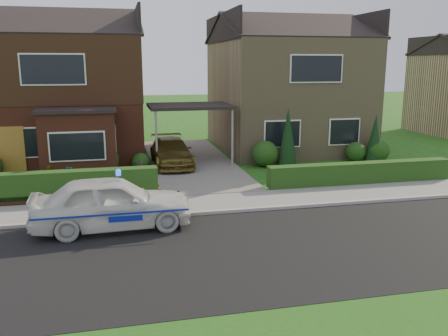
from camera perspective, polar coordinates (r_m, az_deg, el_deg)
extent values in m
plane|color=#144C14|center=(12.34, 4.01, -9.70)|extent=(120.00, 120.00, 0.00)
cube|color=black|center=(12.34, 4.01, -9.70)|extent=(60.00, 6.00, 0.02)
cube|color=#9E9993|center=(15.09, 0.66, -5.23)|extent=(60.00, 0.16, 0.12)
cube|color=slate|center=(16.07, -0.22, -4.15)|extent=(60.00, 2.00, 0.10)
cube|color=#666059|center=(22.65, -4.04, 0.78)|extent=(3.80, 12.00, 0.12)
cube|color=brown|center=(25.10, -18.57, 7.87)|extent=(7.20, 8.00, 5.80)
cube|color=white|center=(21.53, -23.48, 2.78)|extent=(1.80, 0.08, 1.30)
cube|color=white|center=(21.17, -15.02, 3.24)|extent=(1.60, 0.08, 1.30)
cube|color=white|center=(21.04, -19.89, 11.09)|extent=(2.60, 0.08, 1.30)
cube|color=black|center=(25.04, -18.80, 11.17)|extent=(7.26, 8.06, 2.90)
cube|color=brown|center=(20.55, -17.08, 2.70)|extent=(3.00, 1.40, 2.70)
cube|color=black|center=(20.37, -17.34, 6.64)|extent=(3.20, 1.60, 0.14)
cube|color=#967F5C|center=(26.61, 7.41, 8.64)|extent=(7.20, 8.00, 5.80)
cube|color=white|center=(22.47, 7.02, 4.10)|extent=(1.80, 0.08, 1.30)
cube|color=white|center=(23.73, 14.26, 4.25)|extent=(1.60, 0.08, 1.30)
cube|color=white|center=(22.82, 11.05, 11.65)|extent=(2.60, 0.08, 1.30)
cube|color=black|center=(22.26, -4.15, 7.45)|extent=(3.80, 3.00, 0.14)
cylinder|color=gray|center=(20.85, -8.12, 3.27)|extent=(0.10, 0.10, 2.70)
cylinder|color=gray|center=(21.40, 1.00, 3.63)|extent=(0.10, 0.10, 2.70)
cube|color=brown|center=(17.01, -20.64, -3.58)|extent=(7.70, 0.25, 0.36)
cube|color=#133611|center=(17.20, -20.53, -4.02)|extent=(7.50, 0.55, 0.90)
cube|color=#133611|center=(19.25, 16.04, -1.98)|extent=(7.50, 0.55, 0.80)
sphere|color=#133611|center=(20.62, -14.37, 0.95)|extent=(1.32, 1.32, 1.32)
sphere|color=#133611|center=(20.98, -9.95, 0.68)|extent=(0.84, 0.84, 0.84)
sphere|color=#133611|center=(21.74, 4.96, 1.72)|extent=(1.20, 1.20, 1.20)
sphere|color=#133611|center=(23.65, 15.56, 1.89)|extent=(0.96, 0.96, 0.96)
sphere|color=#133611|center=(23.87, 18.03, 1.97)|extent=(1.08, 1.08, 1.08)
cone|color=black|center=(21.76, 7.67, 3.54)|extent=(0.90, 0.90, 2.60)
cone|color=black|center=(23.68, 17.70, 3.29)|extent=(0.90, 0.90, 2.20)
imported|color=silver|center=(13.88, -13.32, -4.13)|extent=(2.00, 4.56, 1.53)
sphere|color=#193FF2|center=(13.67, -12.56, -0.69)|extent=(0.17, 0.17, 0.17)
cube|color=navy|center=(13.03, -13.32, -5.51)|extent=(4.13, 0.02, 0.05)
cube|color=navy|center=(14.77, -13.30, -3.36)|extent=(4.13, 0.01, 0.05)
ellipsoid|color=black|center=(13.79, -18.62, -3.31)|extent=(0.22, 0.17, 0.21)
sphere|color=white|center=(13.73, -18.58, -3.41)|extent=(0.11, 0.11, 0.11)
sphere|color=black|center=(13.73, -18.58, -2.76)|extent=(0.13, 0.13, 0.13)
cone|color=black|center=(13.73, -18.79, -2.50)|extent=(0.04, 0.04, 0.05)
cone|color=black|center=(13.72, -18.41, -2.48)|extent=(0.04, 0.04, 0.05)
imported|color=brown|center=(21.59, -6.35, 1.94)|extent=(1.73, 4.17, 1.20)
imported|color=gray|center=(20.13, -18.00, -0.39)|extent=(0.42, 0.30, 0.75)
imported|color=gray|center=(20.02, -20.59, -0.71)|extent=(0.49, 0.47, 0.70)
imported|color=gray|center=(19.74, -10.03, -0.25)|extent=(0.50, 0.50, 0.72)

